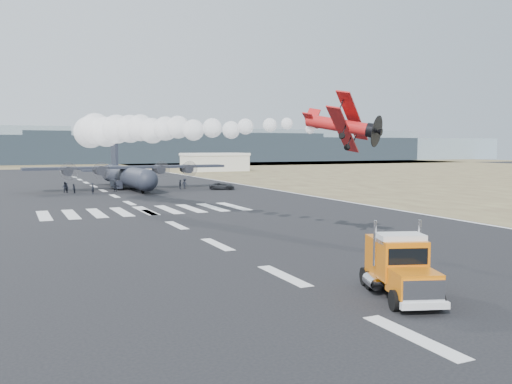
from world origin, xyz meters
TOP-DOWN VIEW (x-y plane):
  - ground at (0.00, 0.00)m, footprint 500.00×500.00m
  - scrub_far at (0.00, 230.00)m, footprint 500.00×80.00m
  - runway_markings at (0.00, 60.00)m, footprint 60.00×260.00m
  - ridge_seg_d at (0.00, 260.00)m, footprint 150.00×50.00m
  - ridge_seg_e at (65.00, 260.00)m, footprint 150.00×50.00m
  - ridge_seg_f at (130.00, 260.00)m, footprint 150.00×50.00m
  - ridge_seg_g at (195.00, 260.00)m, footprint 150.00×50.00m
  - hangar_right at (46.00, 150.00)m, footprint 20.50×12.50m
  - semi_truck at (3.50, 5.22)m, footprint 4.53×7.83m
  - aerobatic_biplane at (8.44, 18.27)m, footprint 6.01×6.45m
  - smoke_trail at (-2.75, 50.81)m, footprint 15.56×40.38m
  - transport_aircraft at (4.87, 86.29)m, footprint 37.40×30.80m
  - support_vehicle at (20.77, 77.22)m, footprint 5.15×4.21m
  - crew_a at (-2.65, 77.56)m, footprint 0.82×0.87m
  - crew_b at (-6.80, 82.27)m, footprint 0.92×0.57m
  - crew_c at (15.25, 82.92)m, footprint 1.11×1.34m
  - crew_d at (13.87, 81.24)m, footprint 0.56×1.05m
  - crew_e at (6.61, 79.14)m, footprint 0.66×0.89m
  - crew_f at (1.67, 80.85)m, footprint 1.62×0.72m
  - crew_g at (-6.44, 82.39)m, footprint 0.81×0.82m
  - crew_h at (-5.53, 80.30)m, footprint 0.79×0.91m

SIDE VIEW (x-z plane):
  - ground at x=0.00m, z-range 0.00..0.00m
  - scrub_far at x=0.00m, z-range 0.00..0.00m
  - runway_markings at x=0.00m, z-range 0.00..0.01m
  - support_vehicle at x=20.77m, z-range 0.00..1.30m
  - crew_h at x=-5.53m, z-range 0.00..1.60m
  - crew_e at x=6.61m, z-range 0.00..1.64m
  - crew_f at x=1.67m, z-range 0.00..1.69m
  - crew_g at x=-6.44m, z-range 0.00..1.74m
  - crew_d at x=13.87m, z-range 0.00..1.78m
  - crew_a at x=-2.65m, z-range 0.00..1.87m
  - crew_b at x=-6.80m, z-range 0.00..1.89m
  - crew_c at x=15.25m, z-range 0.00..1.90m
  - semi_truck at x=3.50m, z-range -0.03..3.43m
  - transport_aircraft at x=4.87m, z-range -2.62..8.19m
  - hangar_right at x=46.00m, z-range 0.06..5.96m
  - ridge_seg_d at x=0.00m, z-range 0.00..13.00m
  - ridge_seg_g at x=195.00m, z-range 0.00..13.00m
  - ridge_seg_e at x=65.00m, z-range 0.00..15.00m
  - ridge_seg_f at x=130.00m, z-range 0.00..17.00m
  - aerobatic_biplane at x=8.44m, z-range 7.39..12.32m
  - smoke_trail at x=-2.75m, z-range 8.01..12.34m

